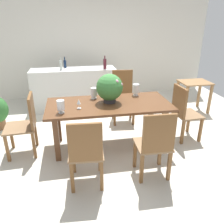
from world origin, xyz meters
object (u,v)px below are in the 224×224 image
(chair_near_right, at_px, (155,143))
(crystal_vase_left, at_px, (94,92))
(chair_foot_end, at_px, (183,110))
(wine_bottle_clear, at_px, (105,64))
(chair_near_left, at_px, (86,151))
(chair_far_right, at_px, (123,94))
(crystal_vase_center_near, at_px, (136,89))
(flower_centerpiece, at_px, (110,88))
(wine_bottle_green, at_px, (61,65))
(chair_head_end, at_px, (26,122))
(kitchen_counter, at_px, (74,89))
(dining_table, at_px, (109,109))
(wine_glass, at_px, (79,102))
(wine_bottle_tall, at_px, (65,64))
(side_table, at_px, (194,89))
(crystal_vase_right, at_px, (61,105))

(chair_near_right, height_order, crystal_vase_left, chair_near_right)
(chair_foot_end, height_order, wine_bottle_clear, wine_bottle_clear)
(chair_near_left, relative_size, chair_far_right, 0.91)
(crystal_vase_center_near, bearing_deg, chair_foot_end, -22.21)
(chair_foot_end, bearing_deg, flower_centerpiece, 84.66)
(chair_near_right, height_order, chair_foot_end, chair_near_right)
(crystal_vase_left, height_order, wine_bottle_green, wine_bottle_green)
(chair_head_end, bearing_deg, wine_bottle_green, 160.00)
(flower_centerpiece, xyz_separation_m, kitchen_counter, (-0.54, 1.82, -0.53))
(crystal_vase_center_near, relative_size, kitchen_counter, 0.11)
(kitchen_counter, bearing_deg, dining_table, -74.57)
(flower_centerpiece, distance_m, kitchen_counter, 1.97)
(chair_foot_end, distance_m, crystal_vase_left, 1.59)
(dining_table, distance_m, chair_near_left, 1.09)
(flower_centerpiece, bearing_deg, chair_far_right, 64.88)
(chair_far_right, relative_size, wine_glass, 7.04)
(chair_foot_end, relative_size, wine_glass, 6.51)
(chair_far_right, distance_m, crystal_vase_left, 1.01)
(crystal_vase_center_near, relative_size, wine_bottle_tall, 0.82)
(chair_near_left, bearing_deg, kitchen_counter, -84.67)
(side_table, bearing_deg, chair_head_end, -161.52)
(dining_table, xyz_separation_m, kitchen_counter, (-0.52, 1.87, -0.19))
(flower_centerpiece, relative_size, kitchen_counter, 0.24)
(chair_foot_end, xyz_separation_m, crystal_vase_right, (-2.06, -0.25, 0.33))
(chair_near_right, height_order, chair_near_left, chair_near_right)
(crystal_vase_center_near, distance_m, wine_bottle_clear, 1.43)
(side_table, bearing_deg, crystal_vase_left, -159.50)
(chair_near_left, distance_m, wine_bottle_green, 2.81)
(chair_head_end, relative_size, chair_near_left, 1.01)
(chair_near_right, bearing_deg, dining_table, -63.95)
(chair_far_right, distance_m, flower_centerpiece, 1.11)
(wine_bottle_green, bearing_deg, chair_near_right, -65.98)
(chair_head_end, distance_m, crystal_vase_right, 0.71)
(wine_bottle_tall, height_order, wine_bottle_green, wine_bottle_green)
(chair_head_end, height_order, wine_bottle_tall, wine_bottle_tall)
(wine_bottle_green, bearing_deg, crystal_vase_center_near, -47.84)
(flower_centerpiece, xyz_separation_m, side_table, (2.16, 1.12, -0.47))
(wine_bottle_clear, relative_size, side_table, 0.42)
(dining_table, height_order, chair_foot_end, chair_foot_end)
(wine_glass, bearing_deg, wine_bottle_tall, 95.48)
(flower_centerpiece, distance_m, wine_glass, 0.56)
(chair_head_end, bearing_deg, chair_near_left, 37.85)
(wine_bottle_tall, bearing_deg, crystal_vase_left, -74.51)
(wine_glass, height_order, kitchen_counter, kitchen_counter)
(chair_near_right, height_order, kitchen_counter, chair_near_right)
(flower_centerpiece, distance_m, crystal_vase_left, 0.35)
(chair_near_left, distance_m, crystal_vase_center_near, 1.67)
(wine_bottle_clear, bearing_deg, chair_far_right, -70.21)
(chair_head_end, relative_size, chair_far_right, 0.92)
(chair_head_end, relative_size, wine_bottle_green, 3.59)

